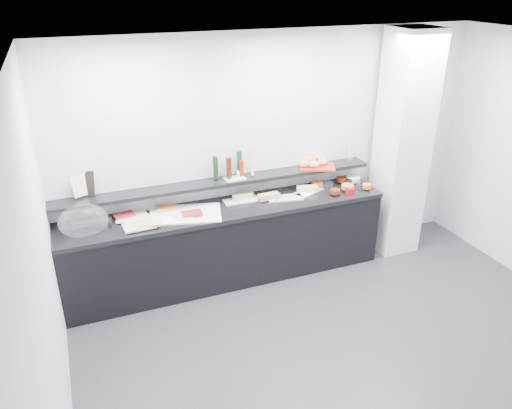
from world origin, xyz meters
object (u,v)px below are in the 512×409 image
object	(u,v)px
sandwich_plate_mid	(285,198)
condiment_tray	(235,178)
carafe	(350,150)
cloche_base	(91,227)
bread_tray	(317,167)
framed_print	(84,184)

from	to	relation	value
sandwich_plate_mid	condiment_tray	bearing A→B (deg)	170.73
condiment_tray	carafe	xyz separation A→B (m)	(1.47, 0.02, 0.14)
cloche_base	carafe	size ratio (longest dim) A/B	1.38
condiment_tray	carafe	bearing A→B (deg)	-1.85
bread_tray	carafe	distance (m)	0.47
bread_tray	condiment_tray	bearing A→B (deg)	-157.70
cloche_base	bread_tray	bearing A→B (deg)	9.52
framed_print	bread_tray	world-z (taller)	framed_print
condiment_tray	bread_tray	bearing A→B (deg)	-3.15
framed_print	carafe	distance (m)	3.04
sandwich_plate_mid	condiment_tray	size ratio (longest dim) A/B	1.72
cloche_base	framed_print	xyz separation A→B (m)	(0.01, 0.27, 0.36)
carafe	sandwich_plate_mid	bearing A→B (deg)	-167.69
framed_print	condiment_tray	xyz separation A→B (m)	(1.57, -0.13, -0.12)
cloche_base	sandwich_plate_mid	distance (m)	2.11
sandwich_plate_mid	condiment_tray	world-z (taller)	condiment_tray
condiment_tray	sandwich_plate_mid	bearing A→B (deg)	-21.57
condiment_tray	carafe	world-z (taller)	carafe
cloche_base	framed_print	bearing A→B (deg)	95.01
carafe	framed_print	bearing A→B (deg)	177.84
framed_print	condiment_tray	size ratio (longest dim) A/B	1.14
condiment_tray	carafe	size ratio (longest dim) A/B	0.76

